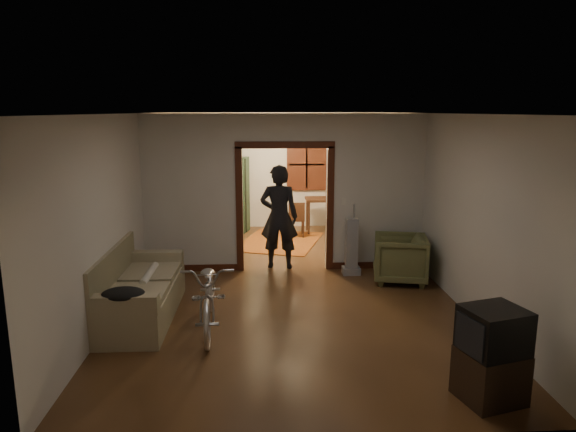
{
  "coord_description": "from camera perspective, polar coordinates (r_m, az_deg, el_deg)",
  "views": [
    {
      "loc": [
        -0.43,
        -8.27,
        2.85
      ],
      "look_at": [
        0.0,
        -0.3,
        1.2
      ],
      "focal_mm": 32.0,
      "sensor_mm": 36.0,
      "label": 1
    }
  ],
  "objects": [
    {
      "name": "chandelier",
      "position": [
        10.79,
        -0.81,
        9.02
      ],
      "size": [
        0.24,
        0.24,
        0.24
      ],
      "primitive_type": "sphere",
      "color": "#FFE0A5",
      "rests_on": "ceiling"
    },
    {
      "name": "rolled_paper",
      "position": [
        7.7,
        -15.17,
        -6.26
      ],
      "size": [
        0.11,
        0.88,
        0.11
      ],
      "primitive_type": "cylinder",
      "rotation": [
        1.57,
        0.0,
        0.0
      ],
      "color": "beige",
      "rests_on": "sofa"
    },
    {
      "name": "desk_chair",
      "position": [
        11.72,
        0.9,
        -0.35
      ],
      "size": [
        0.45,
        0.45,
        0.82
      ],
      "primitive_type": "cube",
      "rotation": [
        0.0,
        0.0,
        0.27
      ],
      "color": "black",
      "rests_on": "floor"
    },
    {
      "name": "oriental_rug",
      "position": [
        11.33,
        -0.94,
        -2.86
      ],
      "size": [
        2.12,
        2.44,
        0.02
      ],
      "primitive_type": "cube",
      "rotation": [
        0.0,
        0.0,
        -0.3
      ],
      "color": "maroon",
      "rests_on": "floor"
    },
    {
      "name": "wall_left",
      "position": [
        8.65,
        -16.9,
        1.52
      ],
      "size": [
        0.02,
        8.5,
        2.8
      ],
      "primitive_type": "cube",
      "color": "beige",
      "rests_on": "floor"
    },
    {
      "name": "light_switch",
      "position": [
        9.21,
        6.21,
        1.6
      ],
      "size": [
        0.08,
        0.01,
        0.12
      ],
      "primitive_type": "cube",
      "color": "silver",
      "rests_on": "partition_wall"
    },
    {
      "name": "globe",
      "position": [
        12.16,
        -6.71,
        7.3
      ],
      "size": [
        0.25,
        0.25,
        0.25
      ],
      "primitive_type": "sphere",
      "color": "#1E5972",
      "rests_on": "locker"
    },
    {
      "name": "floor",
      "position": [
        8.76,
        -0.11,
        -7.31
      ],
      "size": [
        5.0,
        8.5,
        0.01
      ],
      "primitive_type": "cube",
      "color": "#3C2313",
      "rests_on": "ground"
    },
    {
      "name": "partition_wall",
      "position": [
        9.15,
        -0.36,
        2.55
      ],
      "size": [
        5.0,
        0.14,
        2.8
      ],
      "primitive_type": "cube",
      "color": "beige",
      "rests_on": "floor"
    },
    {
      "name": "locker",
      "position": [
        12.28,
        -6.59,
        2.4
      ],
      "size": [
        0.99,
        0.71,
        1.78
      ],
      "primitive_type": "cube",
      "rotation": [
        0.0,
        0.0,
        -0.27
      ],
      "color": "#1E321E",
      "rests_on": "floor"
    },
    {
      "name": "wall_back",
      "position": [
        12.61,
        -1.12,
        5.06
      ],
      "size": [
        5.0,
        0.02,
        2.8
      ],
      "primitive_type": "cube",
      "color": "beige",
      "rests_on": "floor"
    },
    {
      "name": "desk",
      "position": [
        12.2,
        4.53,
        0.06
      ],
      "size": [
        1.14,
        0.71,
        0.81
      ],
      "primitive_type": "cube",
      "rotation": [
        0.0,
        0.0,
        -0.1
      ],
      "color": "black",
      "rests_on": "floor"
    },
    {
      "name": "wall_right",
      "position": [
        8.89,
        16.2,
        1.83
      ],
      "size": [
        0.02,
        8.5,
        2.8
      ],
      "primitive_type": "cube",
      "color": "beige",
      "rests_on": "floor"
    },
    {
      "name": "far_window",
      "position": [
        12.6,
        2.08,
        5.74
      ],
      "size": [
        0.98,
        0.06,
        1.28
      ],
      "primitive_type": "cube",
      "color": "black",
      "rests_on": "wall_back"
    },
    {
      "name": "bicycle",
      "position": [
        6.9,
        -8.71,
        -8.49
      ],
      "size": [
        0.77,
        1.89,
        0.97
      ],
      "primitive_type": "imported",
      "rotation": [
        0.0,
        0.0,
        0.07
      ],
      "color": "silver",
      "rests_on": "floor"
    },
    {
      "name": "tv_stand",
      "position": [
        5.71,
        21.54,
        -16.15
      ],
      "size": [
        0.69,
        0.65,
        0.52
      ],
      "primitive_type": "cube",
      "rotation": [
        0.0,
        0.0,
        0.28
      ],
      "color": "black",
      "rests_on": "floor"
    },
    {
      "name": "door_casing",
      "position": [
        9.2,
        -0.35,
        0.71
      ],
      "size": [
        1.74,
        0.2,
        2.32
      ],
      "primitive_type": "cube",
      "color": "#3C180D",
      "rests_on": "floor"
    },
    {
      "name": "armchair",
      "position": [
        8.87,
        12.31,
        -4.64
      ],
      "size": [
        1.03,
        1.01,
        0.8
      ],
      "primitive_type": "imported",
      "rotation": [
        0.0,
        0.0,
        -1.78
      ],
      "color": "brown",
      "rests_on": "floor"
    },
    {
      "name": "vacuum",
      "position": [
        9.09,
        7.09,
        -3.39
      ],
      "size": [
        0.33,
        0.27,
        1.01
      ],
      "primitive_type": "cube",
      "rotation": [
        0.0,
        0.0,
        0.08
      ],
      "color": "gray",
      "rests_on": "floor"
    },
    {
      "name": "person",
      "position": [
        9.31,
        -1.01,
        -0.09
      ],
      "size": [
        0.75,
        0.55,
        1.9
      ],
      "primitive_type": "imported",
      "rotation": [
        0.0,
        0.0,
        3.0
      ],
      "color": "black",
      "rests_on": "floor"
    },
    {
      "name": "sofa",
      "position": [
        7.46,
        -16.38,
        -7.22
      ],
      "size": [
        0.98,
        2.15,
        0.99
      ],
      "primitive_type": "cube",
      "rotation": [
        0.0,
        0.0,
        -0.01
      ],
      "color": "#7A7251",
      "rests_on": "floor"
    },
    {
      "name": "crt_tv",
      "position": [
        5.52,
        21.9,
        -11.88
      ],
      "size": [
        0.67,
        0.63,
        0.48
      ],
      "primitive_type": "cube",
      "rotation": [
        0.0,
        0.0,
        0.28
      ],
      "color": "black",
      "rests_on": "tv_stand"
    },
    {
      "name": "jacket",
      "position": [
        6.56,
        -17.85,
        -8.22
      ],
      "size": [
        0.52,
        0.39,
        0.15
      ],
      "primitive_type": "ellipsoid",
      "color": "black",
      "rests_on": "sofa"
    },
    {
      "name": "ceiling",
      "position": [
        8.28,
        -0.11,
        11.33
      ],
      "size": [
        5.0,
        8.5,
        0.01
      ],
      "primitive_type": "cube",
      "color": "white",
      "rests_on": "floor"
    }
  ]
}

